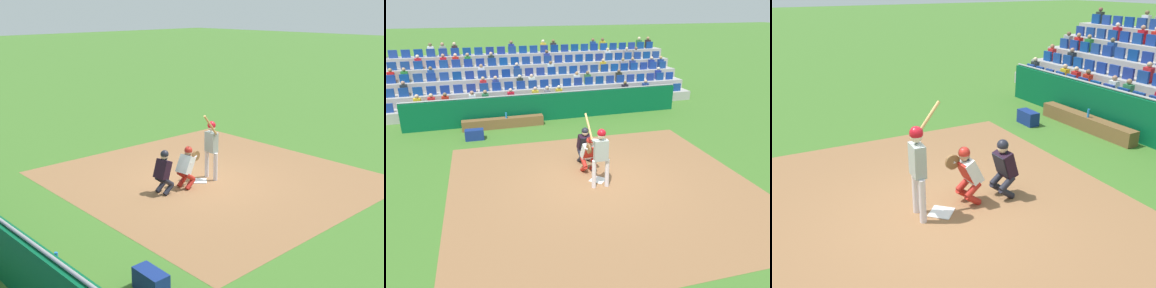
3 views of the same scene
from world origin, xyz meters
TOP-DOWN VIEW (x-y plane):
  - ground_plane at (0.00, 0.00)m, footprint 160.00×160.00m
  - infield_dirt_patch at (0.00, 0.50)m, footprint 9.36×8.90m
  - home_plate_marker at (0.00, 0.00)m, footprint 0.62×0.62m
  - batter_at_plate at (0.09, 0.42)m, footprint 0.59×0.76m
  - catcher_crouching at (0.10, -0.63)m, footprint 0.49×0.73m
  - home_plate_umpire at (-0.02, -1.44)m, footprint 0.48×0.48m
  - dugout_wall at (0.00, -6.65)m, footprint 12.97×0.24m
  - dugout_bench at (2.25, -6.10)m, footprint 3.56×0.40m
  - water_bottle_on_bench at (2.12, -6.02)m, footprint 0.07×0.07m
  - equipment_duffel_bag at (3.54, -4.87)m, footprint 0.75×0.39m
  - bleacher_stand at (0.01, -10.86)m, footprint 17.06×4.56m

SIDE VIEW (x-z plane):
  - ground_plane at x=0.00m, z-range 0.00..0.00m
  - infield_dirt_patch at x=0.00m, z-range 0.00..0.01m
  - home_plate_marker at x=0.00m, z-range 0.01..0.02m
  - equipment_duffel_bag at x=3.54m, z-range 0.00..0.43m
  - dugout_bench at x=2.25m, z-range 0.00..0.44m
  - water_bottle_on_bench at x=2.12m, z-range 0.44..0.70m
  - dugout_wall at x=0.00m, z-range -0.03..1.29m
  - home_plate_umpire at x=-0.02m, z-range 0.06..1.36m
  - catcher_crouching at x=0.10m, z-range 0.07..1.35m
  - bleacher_stand at x=0.01m, z-range -0.65..2.52m
  - batter_at_plate at x=0.09m, z-range 0.07..2.24m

